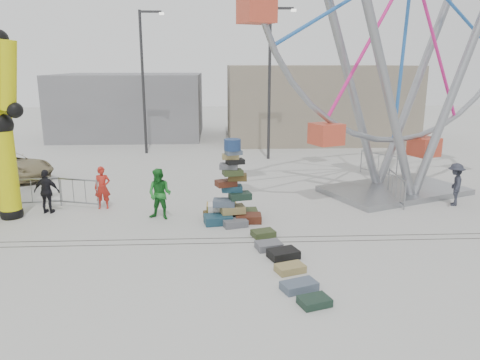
{
  "coord_description": "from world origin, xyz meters",
  "views": [
    {
      "loc": [
        0.17,
        -12.35,
        5.19
      ],
      "look_at": [
        0.86,
        1.53,
        1.69
      ],
      "focal_mm": 35.0,
      "sensor_mm": 36.0,
      "label": 1
    }
  ],
  "objects_px": {
    "pedestrian_red": "(102,188)",
    "lamp_post_right": "(271,76)",
    "steamer_trunk": "(221,211)",
    "pedestrian_black": "(47,192)",
    "barricade_dummy_c": "(73,192)",
    "lamp_post_left": "(144,75)",
    "pedestrian_grey": "(455,184)",
    "parked_suv": "(5,166)",
    "suitcase_tower": "(232,199)",
    "pedestrian_green": "(160,194)",
    "barricade_wheel_back": "(378,164)",
    "barricade_dummy_b": "(32,193)",
    "barricade_wheel_front": "(396,188)"
  },
  "relations": [
    {
      "from": "suitcase_tower",
      "to": "pedestrian_grey",
      "type": "height_order",
      "value": "suitcase_tower"
    },
    {
      "from": "barricade_wheel_back",
      "to": "pedestrian_red",
      "type": "height_order",
      "value": "pedestrian_red"
    },
    {
      "from": "lamp_post_right",
      "to": "steamer_trunk",
      "type": "xyz_separation_m",
      "value": [
        -2.8,
        -10.0,
        -4.24
      ]
    },
    {
      "from": "lamp_post_right",
      "to": "pedestrian_red",
      "type": "relative_size",
      "value": 5.13
    },
    {
      "from": "barricade_wheel_back",
      "to": "lamp_post_right",
      "type": "bearing_deg",
      "value": -167.19
    },
    {
      "from": "pedestrian_black",
      "to": "suitcase_tower",
      "type": "bearing_deg",
      "value": 177.77
    },
    {
      "from": "pedestrian_grey",
      "to": "lamp_post_left",
      "type": "bearing_deg",
      "value": -107.0
    },
    {
      "from": "suitcase_tower",
      "to": "barricade_dummy_b",
      "type": "height_order",
      "value": "suitcase_tower"
    },
    {
      "from": "lamp_post_left",
      "to": "pedestrian_green",
      "type": "height_order",
      "value": "lamp_post_left"
    },
    {
      "from": "lamp_post_left",
      "to": "barricade_dummy_c",
      "type": "distance_m",
      "value": 11.3
    },
    {
      "from": "lamp_post_right",
      "to": "parked_suv",
      "type": "relative_size",
      "value": 1.78
    },
    {
      "from": "lamp_post_left",
      "to": "pedestrian_grey",
      "type": "relative_size",
      "value": 4.99
    },
    {
      "from": "steamer_trunk",
      "to": "pedestrian_red",
      "type": "xyz_separation_m",
      "value": [
        -4.3,
        1.24,
        0.54
      ]
    },
    {
      "from": "barricade_wheel_back",
      "to": "pedestrian_red",
      "type": "distance_m",
      "value": 12.56
    },
    {
      "from": "parked_suv",
      "to": "suitcase_tower",
      "type": "bearing_deg",
      "value": -99.72
    },
    {
      "from": "steamer_trunk",
      "to": "barricade_wheel_front",
      "type": "distance_m",
      "value": 6.85
    },
    {
      "from": "steamer_trunk",
      "to": "pedestrian_green",
      "type": "relative_size",
      "value": 0.58
    },
    {
      "from": "barricade_dummy_b",
      "to": "barricade_wheel_front",
      "type": "bearing_deg",
      "value": -5.96
    },
    {
      "from": "barricade_wheel_front",
      "to": "pedestrian_red",
      "type": "height_order",
      "value": "pedestrian_red"
    },
    {
      "from": "steamer_trunk",
      "to": "pedestrian_green",
      "type": "height_order",
      "value": "pedestrian_green"
    },
    {
      "from": "suitcase_tower",
      "to": "barricade_dummy_b",
      "type": "relative_size",
      "value": 1.4
    },
    {
      "from": "pedestrian_green",
      "to": "parked_suv",
      "type": "relative_size",
      "value": 0.39
    },
    {
      "from": "barricade_dummy_c",
      "to": "barricade_wheel_back",
      "type": "xyz_separation_m",
      "value": [
        12.86,
        4.25,
        0.0
      ]
    },
    {
      "from": "suitcase_tower",
      "to": "steamer_trunk",
      "type": "height_order",
      "value": "suitcase_tower"
    },
    {
      "from": "barricade_dummy_b",
      "to": "pedestrian_red",
      "type": "xyz_separation_m",
      "value": [
        2.66,
        -0.31,
        0.23
      ]
    },
    {
      "from": "pedestrian_black",
      "to": "barricade_dummy_b",
      "type": "bearing_deg",
      "value": -34.46
    },
    {
      "from": "suitcase_tower",
      "to": "pedestrian_black",
      "type": "height_order",
      "value": "suitcase_tower"
    },
    {
      "from": "barricade_dummy_b",
      "to": "pedestrian_black",
      "type": "xyz_separation_m",
      "value": [
        0.84,
        -0.76,
        0.24
      ]
    },
    {
      "from": "barricade_dummy_c",
      "to": "barricade_wheel_back",
      "type": "distance_m",
      "value": 13.54
    },
    {
      "from": "barricade_dummy_c",
      "to": "pedestrian_green",
      "type": "distance_m",
      "value": 3.69
    },
    {
      "from": "lamp_post_right",
      "to": "barricade_wheel_back",
      "type": "relative_size",
      "value": 4.0
    },
    {
      "from": "lamp_post_right",
      "to": "barricade_wheel_back",
      "type": "bearing_deg",
      "value": -42.75
    },
    {
      "from": "suitcase_tower",
      "to": "pedestrian_black",
      "type": "bearing_deg",
      "value": 163.24
    },
    {
      "from": "barricade_dummy_c",
      "to": "pedestrian_black",
      "type": "relative_size",
      "value": 1.27
    },
    {
      "from": "pedestrian_red",
      "to": "lamp_post_right",
      "type": "bearing_deg",
      "value": 44.21
    },
    {
      "from": "barricade_wheel_front",
      "to": "pedestrian_red",
      "type": "distance_m",
      "value": 10.98
    },
    {
      "from": "steamer_trunk",
      "to": "pedestrian_black",
      "type": "distance_m",
      "value": 6.2
    },
    {
      "from": "steamer_trunk",
      "to": "barricade_dummy_b",
      "type": "xyz_separation_m",
      "value": [
        -6.96,
        1.54,
        0.31
      ]
    },
    {
      "from": "pedestrian_black",
      "to": "barricade_dummy_c",
      "type": "bearing_deg",
      "value": -127.01
    },
    {
      "from": "lamp_post_left",
      "to": "parked_suv",
      "type": "bearing_deg",
      "value": -132.7
    },
    {
      "from": "suitcase_tower",
      "to": "barricade_wheel_front",
      "type": "bearing_deg",
      "value": 9.94
    },
    {
      "from": "lamp_post_right",
      "to": "barricade_wheel_front",
      "type": "relative_size",
      "value": 4.0
    },
    {
      "from": "lamp_post_right",
      "to": "suitcase_tower",
      "type": "bearing_deg",
      "value": -103.27
    },
    {
      "from": "barricade_wheel_front",
      "to": "pedestrian_grey",
      "type": "height_order",
      "value": "pedestrian_grey"
    },
    {
      "from": "steamer_trunk",
      "to": "pedestrian_grey",
      "type": "xyz_separation_m",
      "value": [
        8.69,
        0.99,
        0.56
      ]
    },
    {
      "from": "steamer_trunk",
      "to": "pedestrian_black",
      "type": "height_order",
      "value": "pedestrian_black"
    },
    {
      "from": "barricade_dummy_b",
      "to": "barricade_dummy_c",
      "type": "distance_m",
      "value": 1.53
    },
    {
      "from": "suitcase_tower",
      "to": "barricade_dummy_c",
      "type": "distance_m",
      "value": 6.08
    },
    {
      "from": "barricade_wheel_front",
      "to": "pedestrian_green",
      "type": "distance_m",
      "value": 8.89
    },
    {
      "from": "steamer_trunk",
      "to": "barricade_wheel_front",
      "type": "relative_size",
      "value": 0.51
    }
  ]
}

